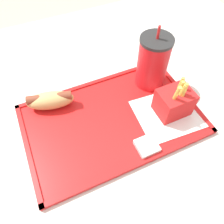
# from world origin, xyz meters

# --- Properties ---
(ground_plane) EXTENTS (8.00, 8.00, 0.00)m
(ground_plane) POSITION_xyz_m (0.00, 0.00, 0.00)
(ground_plane) COLOR #ADA393
(dining_table) EXTENTS (1.42, 1.17, 0.77)m
(dining_table) POSITION_xyz_m (0.00, 0.00, 0.38)
(dining_table) COLOR beige
(dining_table) RESTS_ON ground_plane
(food_tray) EXTENTS (0.47, 0.30, 0.01)m
(food_tray) POSITION_xyz_m (0.01, 0.01, 0.77)
(food_tray) COLOR red
(food_tray) RESTS_ON dining_table
(paper_napkin) EXTENTS (0.19, 0.16, 0.00)m
(paper_napkin) POSITION_xyz_m (0.16, -0.03, 0.78)
(paper_napkin) COLOR white
(paper_napkin) RESTS_ON food_tray
(soda_cup) EXTENTS (0.09, 0.09, 0.19)m
(soda_cup) POSITION_xyz_m (0.17, 0.09, 0.86)
(soda_cup) COLOR red
(soda_cup) RESTS_ON food_tray
(hot_dog_far) EXTENTS (0.14, 0.08, 0.05)m
(hot_dog_far) POSITION_xyz_m (-0.13, 0.12, 0.81)
(hot_dog_far) COLOR tan
(hot_dog_far) RESTS_ON food_tray
(fries_carton) EXTENTS (0.09, 0.07, 0.12)m
(fries_carton) POSITION_xyz_m (0.17, -0.03, 0.82)
(fries_carton) COLOR red
(fries_carton) RESTS_ON food_tray
(sauce_cup_mayo) EXTENTS (0.05, 0.05, 0.02)m
(sauce_cup_mayo) POSITION_xyz_m (0.05, -0.10, 0.79)
(sauce_cup_mayo) COLOR silver
(sauce_cup_mayo) RESTS_ON food_tray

